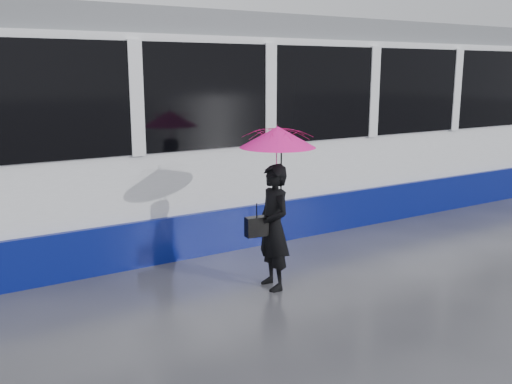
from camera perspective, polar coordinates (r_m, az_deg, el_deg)
ground at (r=6.52m, az=-10.37°, el=-11.10°), size 90.00×90.00×0.00m
rails at (r=8.76m, az=-16.49°, el=-5.26°), size 34.00×1.51×0.02m
tram at (r=9.59m, az=-0.15°, el=6.64°), size 26.00×2.56×3.35m
woman at (r=6.70m, az=1.75°, el=-3.53°), size 0.41×0.58×1.49m
umbrella at (r=6.54m, az=2.17°, el=4.04°), size 0.97×0.97×1.01m
handbag at (r=6.59m, az=0.06°, el=-3.46°), size 0.28×0.14×0.41m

